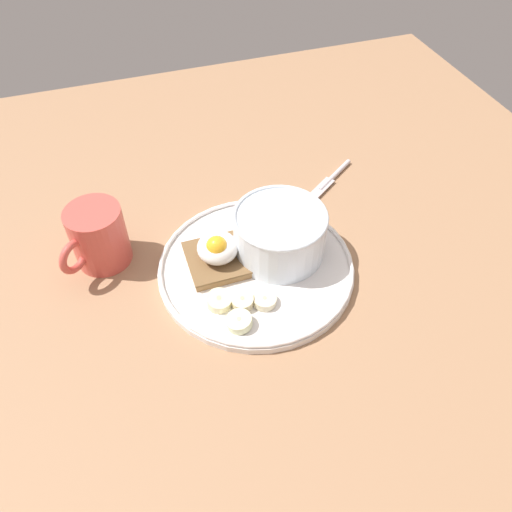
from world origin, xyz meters
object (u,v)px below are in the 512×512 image
(oatmeal_bowl, at_px, (280,234))
(coffee_mug, at_px, (98,236))
(banana_slice_right, at_px, (265,300))
(banana_slice_left, at_px, (239,321))
(poached_egg, at_px, (217,247))
(banana_slice_front, at_px, (242,301))
(knife, at_px, (329,181))
(banana_slice_back, at_px, (219,301))
(toast_slice, at_px, (218,259))

(oatmeal_bowl, bearing_deg, coffee_mug, -107.20)
(banana_slice_right, bearing_deg, banana_slice_left, -61.70)
(banana_slice_right, bearing_deg, poached_egg, -156.18)
(banana_slice_front, distance_m, knife, 0.29)
(banana_slice_front, bearing_deg, banana_slice_right, 77.59)
(banana_slice_right, xyz_separation_m, coffee_mug, (-0.15, -0.19, 0.03))
(oatmeal_bowl, height_order, banana_slice_back, oatmeal_bowl)
(banana_slice_front, distance_m, banana_slice_right, 0.03)
(banana_slice_back, relative_size, banana_slice_right, 1.16)
(oatmeal_bowl, distance_m, toast_slice, 0.09)
(banana_slice_left, distance_m, knife, 0.32)
(oatmeal_bowl, bearing_deg, knife, 133.11)
(banana_slice_right, distance_m, coffee_mug, 0.24)
(oatmeal_bowl, distance_m, banana_slice_right, 0.10)
(banana_slice_left, bearing_deg, oatmeal_bowl, 138.59)
(oatmeal_bowl, relative_size, poached_egg, 2.26)
(toast_slice, bearing_deg, knife, 118.72)
(banana_slice_right, bearing_deg, oatmeal_bowl, 148.44)
(banana_slice_front, relative_size, banana_slice_left, 0.87)
(toast_slice, xyz_separation_m, coffee_mug, (-0.07, -0.15, 0.03))
(toast_slice, bearing_deg, banana_slice_left, -2.12)
(banana_slice_front, xyz_separation_m, banana_slice_left, (0.03, -0.01, -0.00))
(banana_slice_back, distance_m, banana_slice_right, 0.06)
(oatmeal_bowl, bearing_deg, banana_slice_front, -46.10)
(banana_slice_back, height_order, coffee_mug, coffee_mug)
(toast_slice, distance_m, banana_slice_left, 0.11)
(oatmeal_bowl, relative_size, banana_slice_left, 3.14)
(poached_egg, height_order, banana_slice_back, poached_egg)
(banana_slice_right, height_order, knife, banana_slice_right)
(poached_egg, height_order, banana_slice_left, poached_egg)
(knife, bearing_deg, banana_slice_back, -51.52)
(toast_slice, xyz_separation_m, poached_egg, (0.00, -0.00, 0.02))
(banana_slice_front, xyz_separation_m, knife, (-0.20, 0.21, -0.01))
(banana_slice_front, bearing_deg, toast_slice, -173.46)
(banana_slice_back, bearing_deg, poached_egg, 165.04)
(poached_egg, xyz_separation_m, banana_slice_front, (0.08, 0.01, -0.02))
(oatmeal_bowl, xyz_separation_m, poached_egg, (-0.00, -0.09, -0.00))
(toast_slice, height_order, knife, toast_slice)
(banana_slice_left, relative_size, knife, 0.36)
(banana_slice_back, distance_m, coffee_mug, 0.19)
(poached_egg, distance_m, banana_slice_right, 0.10)
(banana_slice_left, relative_size, coffee_mug, 0.44)
(toast_slice, bearing_deg, poached_egg, -19.85)
(banana_slice_front, xyz_separation_m, banana_slice_back, (-0.01, -0.03, 0.00))
(toast_slice, distance_m, coffee_mug, 0.17)
(oatmeal_bowl, bearing_deg, poached_egg, -92.87)
(banana_slice_left, bearing_deg, poached_egg, 178.10)
(toast_slice, distance_m, poached_egg, 0.02)
(toast_slice, bearing_deg, coffee_mug, -114.28)
(poached_egg, xyz_separation_m, coffee_mug, (-0.07, -0.15, 0.00))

